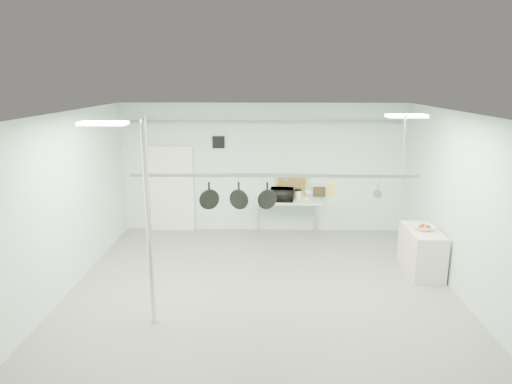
{
  "coord_description": "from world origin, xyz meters",
  "views": [
    {
      "loc": [
        0.07,
        -7.12,
        3.76
      ],
      "look_at": [
        -0.11,
        1.0,
        1.74
      ],
      "focal_mm": 32.0,
      "sensor_mm": 36.0,
      "label": 1
    }
  ],
  "objects_px": {
    "prep_table": "(288,202)",
    "skillet_right": "(267,195)",
    "fruit_bowl": "(424,228)",
    "skillet_mid": "(239,196)",
    "skillet_left": "(209,195)",
    "chrome_pole": "(149,226)",
    "side_cabinet": "(422,251)",
    "coffee_canister": "(298,195)",
    "microwave": "(282,194)",
    "pot_rack": "(274,174)"
  },
  "relations": [
    {
      "from": "prep_table",
      "to": "skillet_left",
      "type": "bearing_deg",
      "value": -114.29
    },
    {
      "from": "prep_table",
      "to": "skillet_right",
      "type": "relative_size",
      "value": 3.51
    },
    {
      "from": "fruit_bowl",
      "to": "chrome_pole",
      "type": "bearing_deg",
      "value": -157.81
    },
    {
      "from": "prep_table",
      "to": "skillet_mid",
      "type": "bearing_deg",
      "value": -106.67
    },
    {
      "from": "skillet_left",
      "to": "fruit_bowl",
      "type": "bearing_deg",
      "value": -8.92
    },
    {
      "from": "pot_rack",
      "to": "skillet_left",
      "type": "height_order",
      "value": "pot_rack"
    },
    {
      "from": "chrome_pole",
      "to": "side_cabinet",
      "type": "height_order",
      "value": "chrome_pole"
    },
    {
      "from": "skillet_right",
      "to": "skillet_mid",
      "type": "bearing_deg",
      "value": 156.66
    },
    {
      "from": "prep_table",
      "to": "skillet_right",
      "type": "distance_m",
      "value": 3.49
    },
    {
      "from": "prep_table",
      "to": "skillet_right",
      "type": "xyz_separation_m",
      "value": [
        -0.51,
        -3.3,
        1.02
      ]
    },
    {
      "from": "fruit_bowl",
      "to": "microwave",
      "type": "bearing_deg",
      "value": 141.8
    },
    {
      "from": "side_cabinet",
      "to": "skillet_right",
      "type": "relative_size",
      "value": 2.63
    },
    {
      "from": "microwave",
      "to": "coffee_canister",
      "type": "distance_m",
      "value": 0.42
    },
    {
      "from": "prep_table",
      "to": "fruit_bowl",
      "type": "distance_m",
      "value": 3.38
    },
    {
      "from": "pot_rack",
      "to": "skillet_left",
      "type": "relative_size",
      "value": 10.14
    },
    {
      "from": "coffee_canister",
      "to": "skillet_left",
      "type": "distance_m",
      "value": 3.84
    },
    {
      "from": "pot_rack",
      "to": "microwave",
      "type": "height_order",
      "value": "pot_rack"
    },
    {
      "from": "chrome_pole",
      "to": "skillet_right",
      "type": "distance_m",
      "value": 2.02
    },
    {
      "from": "prep_table",
      "to": "microwave",
      "type": "xyz_separation_m",
      "value": [
        -0.15,
        -0.1,
        0.23
      ]
    },
    {
      "from": "side_cabinet",
      "to": "chrome_pole",
      "type": "bearing_deg",
      "value": -157.59
    },
    {
      "from": "prep_table",
      "to": "skillet_left",
      "type": "height_order",
      "value": "skillet_left"
    },
    {
      "from": "side_cabinet",
      "to": "pot_rack",
      "type": "bearing_deg",
      "value": -159.55
    },
    {
      "from": "microwave",
      "to": "fruit_bowl",
      "type": "distance_m",
      "value": 3.43
    },
    {
      "from": "fruit_bowl",
      "to": "skillet_mid",
      "type": "xyz_separation_m",
      "value": [
        -3.54,
        -1.08,
        0.9
      ]
    },
    {
      "from": "prep_table",
      "to": "skillet_left",
      "type": "xyz_separation_m",
      "value": [
        -1.49,
        -3.3,
        1.02
      ]
    },
    {
      "from": "skillet_right",
      "to": "side_cabinet",
      "type": "bearing_deg",
      "value": -3.57
    },
    {
      "from": "fruit_bowl",
      "to": "skillet_right",
      "type": "bearing_deg",
      "value": -160.6
    },
    {
      "from": "microwave",
      "to": "skillet_left",
      "type": "xyz_separation_m",
      "value": [
        -1.34,
        -3.2,
        0.79
      ]
    },
    {
      "from": "prep_table",
      "to": "microwave",
      "type": "bearing_deg",
      "value": -144.94
    },
    {
      "from": "skillet_mid",
      "to": "skillet_right",
      "type": "distance_m",
      "value": 0.48
    },
    {
      "from": "prep_table",
      "to": "skillet_right",
      "type": "bearing_deg",
      "value": -98.82
    },
    {
      "from": "chrome_pole",
      "to": "fruit_bowl",
      "type": "bearing_deg",
      "value": 22.19
    },
    {
      "from": "pot_rack",
      "to": "side_cabinet",
      "type": "bearing_deg",
      "value": 20.45
    },
    {
      "from": "side_cabinet",
      "to": "microwave",
      "type": "relative_size",
      "value": 2.17
    },
    {
      "from": "side_cabinet",
      "to": "skillet_mid",
      "type": "height_order",
      "value": "skillet_mid"
    },
    {
      "from": "prep_table",
      "to": "coffee_canister",
      "type": "distance_m",
      "value": 0.31
    },
    {
      "from": "pot_rack",
      "to": "skillet_right",
      "type": "height_order",
      "value": "pot_rack"
    },
    {
      "from": "side_cabinet",
      "to": "coffee_canister",
      "type": "height_order",
      "value": "coffee_canister"
    },
    {
      "from": "side_cabinet",
      "to": "skillet_right",
      "type": "distance_m",
      "value": 3.54
    },
    {
      "from": "fruit_bowl",
      "to": "skillet_left",
      "type": "distance_m",
      "value": 4.28
    },
    {
      "from": "chrome_pole",
      "to": "side_cabinet",
      "type": "relative_size",
      "value": 2.67
    },
    {
      "from": "prep_table",
      "to": "skillet_mid",
      "type": "relative_size",
      "value": 3.39
    },
    {
      "from": "skillet_right",
      "to": "fruit_bowl",
      "type": "bearing_deg",
      "value": -3.94
    },
    {
      "from": "fruit_bowl",
      "to": "skillet_mid",
      "type": "height_order",
      "value": "skillet_mid"
    },
    {
      "from": "prep_table",
      "to": "fruit_bowl",
      "type": "xyz_separation_m",
      "value": [
        2.55,
        -2.22,
        0.11
      ]
    },
    {
      "from": "pot_rack",
      "to": "skillet_left",
      "type": "distance_m",
      "value": 1.15
    },
    {
      "from": "skillet_right",
      "to": "chrome_pole",
      "type": "bearing_deg",
      "value": -176.62
    },
    {
      "from": "microwave",
      "to": "coffee_canister",
      "type": "bearing_deg",
      "value": -157.73
    },
    {
      "from": "pot_rack",
      "to": "prep_table",
      "type": "bearing_deg",
      "value": 83.09
    },
    {
      "from": "microwave",
      "to": "side_cabinet",
      "type": "bearing_deg",
      "value": 146.81
    }
  ]
}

